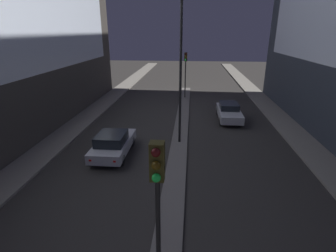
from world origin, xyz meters
name	(u,v)px	position (x,y,z in m)	size (l,w,h in m)	color
median_strip	(181,132)	(0.00, 16.91, 0.06)	(1.09, 31.82, 0.12)	#66605B
traffic_light_near	(158,196)	(0.00, 3.58, 3.69)	(0.32, 0.42, 4.90)	black
traffic_light_mid	(186,65)	(0.00, 27.58, 3.69)	(0.32, 0.42, 4.90)	black
street_lamp	(181,45)	(0.00, 14.97, 6.43)	(0.54, 0.54, 9.26)	black
car_left_lane	(113,144)	(-3.96, 12.84, 0.75)	(1.92, 4.32, 1.48)	#B2B2B7
car_right_lane	(229,112)	(3.96, 20.31, 0.73)	(1.78, 4.51, 1.41)	#B2B2B7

